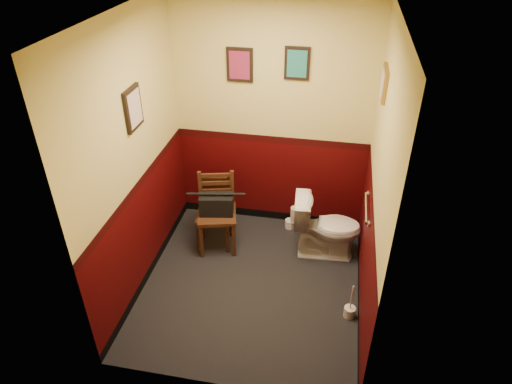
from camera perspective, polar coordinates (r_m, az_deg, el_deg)
floor at (r=4.90m, az=-0.56°, el=-11.46°), size 2.20×2.40×0.00m
ceiling at (r=3.57m, az=-0.80°, el=21.22°), size 2.20×2.40×0.00m
wall_back at (r=5.12m, az=2.01°, el=9.02°), size 2.20×0.00×2.70m
wall_front at (r=3.12m, az=-5.03°, el=-8.90°), size 2.20×0.00×2.70m
wall_left at (r=4.39m, az=-14.91°, el=3.54°), size 0.00×2.40×2.70m
wall_right at (r=4.03m, az=14.89°, el=0.68°), size 0.00×2.40×2.70m
grab_bar at (r=4.45m, az=13.67°, el=-1.94°), size 0.05×0.56×0.06m
framed_print_back_a at (r=4.95m, az=-2.05°, el=15.60°), size 0.28×0.04×0.36m
framed_print_back_b at (r=4.84m, az=5.16°, el=15.71°), size 0.26×0.04×0.34m
framed_print_left at (r=4.25m, az=-15.08°, el=10.06°), size 0.04×0.30×0.38m
framed_print_right at (r=4.27m, az=15.70°, el=12.97°), size 0.04×0.34×0.28m
toilet at (r=5.10m, az=8.85°, el=-4.40°), size 0.77×0.47×0.73m
toilet_brush at (r=4.64m, az=11.61°, el=-14.39°), size 0.11×0.11×0.40m
chair_left at (r=5.21m, az=-5.22°, el=-2.55°), size 0.44×0.44×0.82m
chair_right at (r=5.14m, az=-4.89°, el=-2.54°), size 0.51×0.51×0.90m
handbag at (r=5.03m, az=-4.97°, el=-1.55°), size 0.39×0.24×0.27m
tp_stack at (r=5.57m, az=4.91°, el=-3.44°), size 0.24×0.15×0.32m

